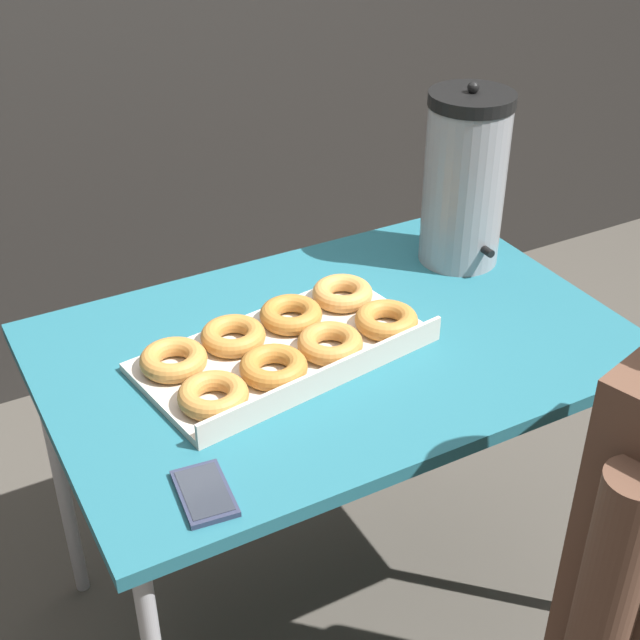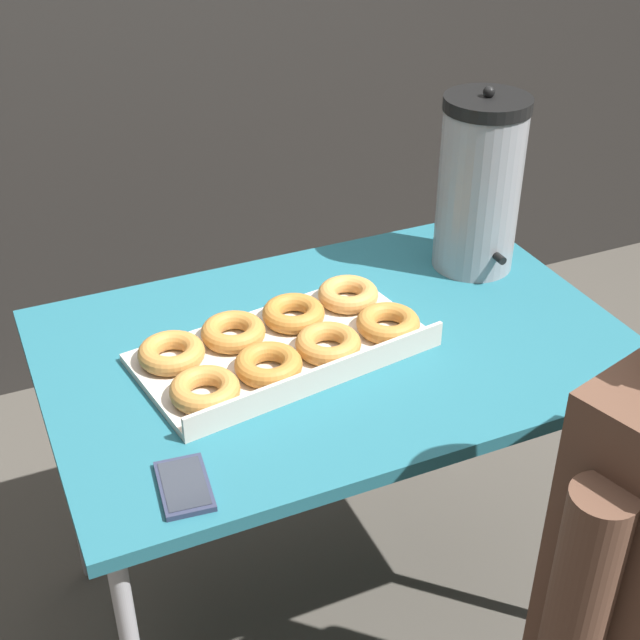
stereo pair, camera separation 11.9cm
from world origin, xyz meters
The scene contains 5 objects.
ground_plane centered at (0.00, 0.00, 0.00)m, with size 12.00×12.00×0.00m, color #4C473F.
folding_table centered at (0.00, 0.00, 0.71)m, with size 1.14×0.76×0.77m.
donut_box centered at (-0.11, 0.00, 0.79)m, with size 0.59×0.37×0.05m.
coffee_urn centered at (0.42, 0.16, 0.96)m, with size 0.19×0.21×0.41m.
cell_phone centered at (-0.39, -0.28, 0.77)m, with size 0.09×0.14×0.01m.
Camera 2 is at (-0.62, -1.33, 1.75)m, focal length 50.00 mm.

